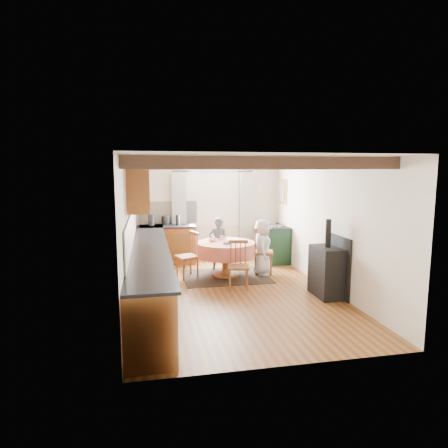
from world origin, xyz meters
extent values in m
cube|color=brown|center=(0.00, 0.00, 0.00)|extent=(3.60, 5.50, 0.00)
cube|color=white|center=(0.00, 0.00, 2.40)|extent=(3.60, 5.50, 0.00)
cube|color=silver|center=(0.00, 2.75, 1.20)|extent=(3.60, 0.00, 2.40)
cube|color=silver|center=(0.00, -2.75, 1.20)|extent=(3.60, 0.00, 2.40)
cube|color=silver|center=(-1.80, 0.00, 1.20)|extent=(0.00, 5.50, 2.40)
cube|color=silver|center=(1.80, 0.00, 1.20)|extent=(0.00, 5.50, 2.40)
cube|color=#3B271C|center=(0.00, -2.00, 2.31)|extent=(3.60, 0.16, 0.16)
cube|color=#3B271C|center=(0.00, -1.00, 2.31)|extent=(3.60, 0.16, 0.16)
cube|color=#3B271C|center=(0.00, 0.00, 2.31)|extent=(3.60, 0.16, 0.16)
cube|color=#3B271C|center=(0.00, 1.00, 2.31)|extent=(3.60, 0.16, 0.16)
cube|color=#3B271C|center=(0.00, 2.00, 2.31)|extent=(3.60, 0.16, 0.16)
cube|color=beige|center=(-1.78, 0.30, 1.20)|extent=(0.02, 4.50, 0.55)
cube|color=beige|center=(-1.00, 2.73, 1.20)|extent=(1.40, 0.02, 0.55)
cube|color=brown|center=(-1.50, 0.00, 0.44)|extent=(0.60, 5.30, 0.88)
cube|color=brown|center=(-1.05, 2.45, 0.44)|extent=(1.30, 0.60, 0.88)
cube|color=black|center=(-1.48, 0.00, 0.90)|extent=(0.64, 5.30, 0.04)
cube|color=black|center=(-1.05, 2.43, 0.90)|extent=(1.30, 0.64, 0.04)
cube|color=brown|center=(-1.63, 1.20, 1.95)|extent=(0.34, 1.80, 0.90)
cube|color=brown|center=(-1.63, -0.30, 1.90)|extent=(0.34, 0.90, 0.70)
cube|color=white|center=(0.10, 2.73, 1.60)|extent=(1.34, 0.03, 1.54)
cube|color=white|center=(0.10, 2.74, 1.60)|extent=(1.20, 0.01, 1.40)
cube|color=#A1A1A0|center=(-0.75, 2.65, 1.10)|extent=(0.35, 0.10, 2.10)
cube|color=#A1A1A0|center=(0.95, 2.65, 1.10)|extent=(0.35, 0.10, 2.10)
cylinder|color=black|center=(0.10, 2.65, 2.20)|extent=(2.00, 0.03, 0.03)
cube|color=gold|center=(1.77, 2.30, 1.70)|extent=(0.04, 0.50, 0.60)
cylinder|color=silver|center=(1.05, 2.72, 1.70)|extent=(0.30, 0.02, 0.30)
cube|color=black|center=(0.08, 1.02, 0.01)|extent=(1.77, 1.38, 0.01)
imported|color=#3B4C51|center=(0.04, 1.63, 0.59)|extent=(0.47, 0.34, 1.18)
imported|color=silver|center=(0.88, 1.02, 0.60)|extent=(0.53, 0.67, 1.19)
imported|color=silver|center=(0.07, 0.86, 0.76)|extent=(0.26, 0.26, 0.05)
imported|color=silver|center=(-0.16, 1.20, 0.76)|extent=(0.25, 0.25, 0.06)
imported|color=silver|center=(0.06, 1.31, 0.78)|extent=(0.14, 0.14, 0.09)
cylinder|color=#262628|center=(-1.42, 2.45, 1.05)|extent=(0.15, 0.15, 0.26)
cylinder|color=#262628|center=(-1.08, 2.57, 1.03)|extent=(0.19, 0.19, 0.21)
cylinder|color=#262628|center=(-0.80, 2.40, 1.05)|extent=(0.09, 0.09, 0.25)
camera|label=1|loc=(-1.49, -6.61, 2.21)|focal=30.53mm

